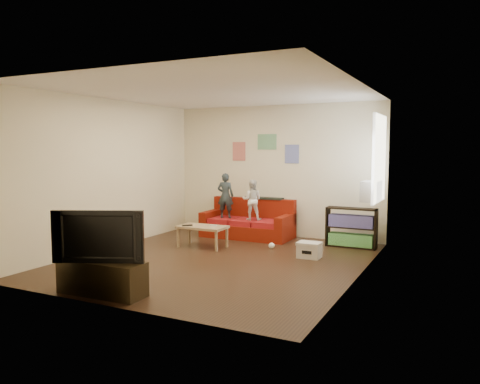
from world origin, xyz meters
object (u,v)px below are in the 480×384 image
at_px(tv_stand, 102,278).
at_px(television, 101,235).
at_px(sofa, 249,224).
at_px(coffee_table, 202,229).
at_px(child_b, 252,200).
at_px(bookshelf, 351,230).
at_px(file_box, 309,250).
at_px(child_a, 225,196).

distance_m(tv_stand, television, 0.54).
distance_m(sofa, coffee_table, 1.35).
bearing_deg(child_b, television, 69.93).
distance_m(sofa, bookshelf, 2.12).
bearing_deg(coffee_table, television, -84.05).
relative_size(sofa, child_b, 2.25).
bearing_deg(child_b, bookshelf, 164.81).
xyz_separation_m(coffee_table, bookshelf, (2.45, 1.23, -0.02)).
xyz_separation_m(sofa, child_b, (0.15, -0.16, 0.52)).
xyz_separation_m(coffee_table, television, (0.31, -2.96, 0.41)).
bearing_deg(file_box, tv_stand, -119.54).
bearing_deg(coffee_table, bookshelf, 26.68).
bearing_deg(sofa, television, -90.24).
relative_size(child_a, television, 0.83).
xyz_separation_m(child_a, coffee_table, (0.13, -1.14, -0.51)).
bearing_deg(tv_stand, bookshelf, 60.76).
height_order(tv_stand, television, television).
xyz_separation_m(sofa, child_a, (-0.45, -0.16, 0.58)).
relative_size(sofa, file_box, 4.76).
bearing_deg(file_box, child_b, 145.13).
relative_size(tv_stand, television, 1.02).
height_order(child_b, television, child_b).
height_order(bookshelf, television, television).
distance_m(coffee_table, television, 3.00).
height_order(child_b, file_box, child_b).
height_order(coffee_table, tv_stand, tv_stand).
xyz_separation_m(coffee_table, tv_stand, (0.31, -2.96, -0.13)).
relative_size(sofa, coffee_table, 2.06).
xyz_separation_m(child_a, bookshelf, (2.57, 0.09, -0.52)).
bearing_deg(file_box, sofa, 143.80).
height_order(file_box, tv_stand, tv_stand).
xyz_separation_m(child_a, file_box, (2.15, -1.08, -0.71)).
relative_size(sofa, television, 1.63).
bearing_deg(sofa, child_b, -47.64).
bearing_deg(bookshelf, sofa, 178.01).
xyz_separation_m(sofa, television, (-0.02, -4.26, 0.48)).
distance_m(child_a, bookshelf, 2.63).
xyz_separation_m(tv_stand, television, (0.00, 0.00, 0.54)).
bearing_deg(coffee_table, child_b, 67.45).
height_order(child_a, tv_stand, child_a).
relative_size(child_a, coffee_table, 1.05).
distance_m(bookshelf, television, 4.72).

